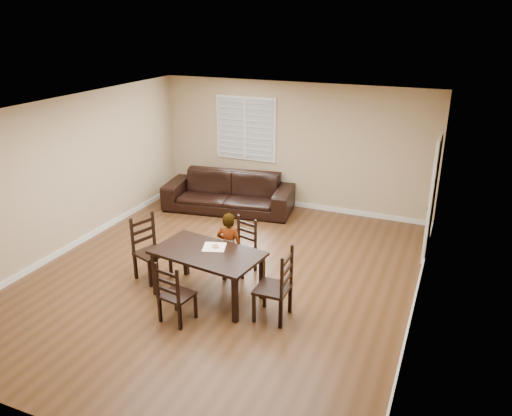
% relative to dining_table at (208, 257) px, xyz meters
% --- Properties ---
extents(ground, '(7.00, 7.00, 0.00)m').
position_rel_dining_table_xyz_m(ground, '(-0.09, 0.63, -0.66)').
color(ground, brown).
rests_on(ground, ground).
extents(room, '(6.04, 7.04, 2.72)m').
position_rel_dining_table_xyz_m(room, '(-0.06, 0.81, 1.15)').
color(room, tan).
rests_on(room, ground).
extents(dining_table, '(1.70, 1.11, 0.75)m').
position_rel_dining_table_xyz_m(dining_table, '(0.00, 0.00, 0.00)').
color(dining_table, black).
rests_on(dining_table, ground).
extents(chair_near, '(0.50, 0.48, 0.91)m').
position_rel_dining_table_xyz_m(chair_near, '(0.15, 0.99, -0.24)').
color(chair_near, black).
rests_on(chair_near, ground).
extents(chair_far, '(0.47, 0.45, 0.92)m').
position_rel_dining_table_xyz_m(chair_far, '(-0.12, -0.83, -0.24)').
color(chair_far, black).
rests_on(chair_far, ground).
extents(chair_left, '(0.57, 0.59, 1.05)m').
position_rel_dining_table_xyz_m(chair_left, '(-1.20, 0.19, -0.18)').
color(chair_left, black).
rests_on(chair_left, ground).
extents(chair_right, '(0.46, 0.49, 1.06)m').
position_rel_dining_table_xyz_m(chair_right, '(1.21, -0.15, -0.17)').
color(chair_right, black).
rests_on(chair_right, ground).
extents(child, '(0.44, 0.30, 1.16)m').
position_rel_dining_table_xyz_m(child, '(0.08, 0.57, -0.08)').
color(child, gray).
rests_on(child, ground).
extents(napkin, '(0.41, 0.41, 0.00)m').
position_rel_dining_table_xyz_m(napkin, '(0.02, 0.18, 0.09)').
color(napkin, white).
rests_on(napkin, dining_table).
extents(donut, '(0.11, 0.11, 0.04)m').
position_rel_dining_table_xyz_m(donut, '(0.04, 0.17, 0.11)').
color(donut, '#D0934A').
rests_on(donut, napkin).
extents(sofa, '(2.86, 1.46, 0.80)m').
position_rel_dining_table_xyz_m(sofa, '(-1.28, 3.35, -0.26)').
color(sofa, black).
rests_on(sofa, ground).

